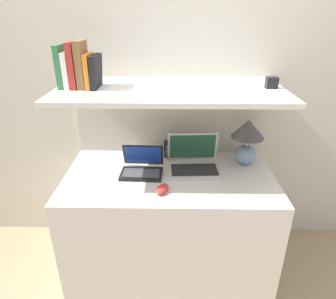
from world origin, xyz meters
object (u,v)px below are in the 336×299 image
book_orange (90,71)px  book_black (96,71)px  table_lamp (247,137)px  book_red (74,65)px  book_white (68,70)px  book_brown (82,65)px  router_box (171,149)px  laptop_small (142,167)px  laptop_large (194,163)px  computer_mouse (162,189)px  shelf_gadget (272,83)px  book_green (61,66)px

book_orange → book_black: book_orange is taller
table_lamp → book_red: bearing=-175.1°
book_white → book_brown: bearing=0.0°
router_box → book_black: size_ratio=0.62×
laptop_small → book_black: 0.64m
router_box → book_red: (-0.54, -0.19, 0.60)m
table_lamp → book_orange: bearing=-174.7°
laptop_large → book_brown: 0.89m
book_red → computer_mouse: bearing=-28.2°
book_orange → shelf_gadget: bearing=0.0°
table_lamp → book_red: (-1.03, -0.09, 0.47)m
shelf_gadget → laptop_small: bearing=-176.2°
book_orange → book_black: bearing=0.0°
laptop_small → book_green: 0.75m
book_red → router_box: bearing=19.7°
computer_mouse → book_black: 0.76m
computer_mouse → book_black: (-0.38, 0.27, 0.60)m
laptop_small → router_box: 0.30m
laptop_small → book_black: (-0.24, 0.05, 0.58)m
router_box → laptop_large: bearing=-51.3°
laptop_small → book_brown: size_ratio=1.03×
book_orange → book_red: bearing=180.0°
computer_mouse → book_orange: size_ratio=0.68×
laptop_large → book_red: bearing=-179.4°
table_lamp → laptop_small: table_lamp is taller
router_box → shelf_gadget: 0.79m
router_box → book_white: bearing=-161.5°
computer_mouse → laptop_small: bearing=122.0°
laptop_small → book_black: size_ratio=1.45×
computer_mouse → book_green: (-0.57, 0.27, 0.63)m
table_lamp → book_black: (-0.92, -0.09, 0.43)m
laptop_small → book_orange: bearing=169.9°
book_red → laptop_large: bearing=0.6°
book_green → book_brown: book_brown is taller
table_lamp → laptop_small: size_ratio=1.16×
book_orange → laptop_small: bearing=-10.1°
book_orange → laptop_large: bearing=0.7°
table_lamp → laptop_large: size_ratio=0.90×
laptop_large → book_white: bearing=-179.4°
book_brown → computer_mouse: bearing=-30.4°
shelf_gadget → laptop_large: bearing=179.0°
book_red → book_orange: size_ratio=1.33×
book_brown → book_orange: size_ratio=1.36×
book_black → table_lamp: bearing=5.5°
computer_mouse → laptop_large: bearing=54.8°
computer_mouse → book_brown: bearing=149.6°
book_green → shelf_gadget: (1.18, 0.00, -0.09)m
laptop_small → shelf_gadget: bearing=3.8°
book_brown → table_lamp: bearing=5.1°
shelf_gadget → table_lamp: bearing=130.6°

